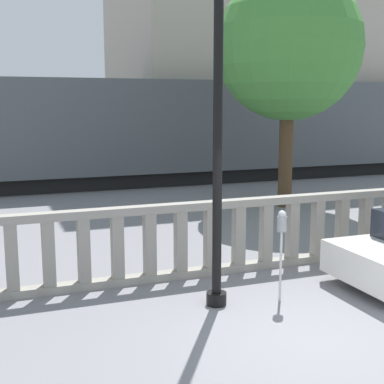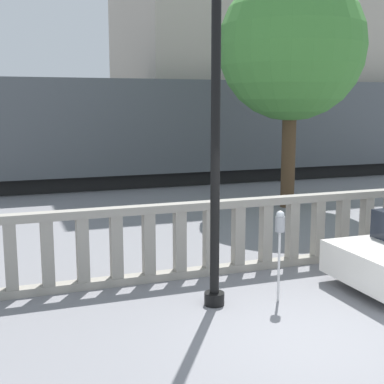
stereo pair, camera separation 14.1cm
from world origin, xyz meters
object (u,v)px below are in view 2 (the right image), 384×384
Objects in this scene: parking_meter at (280,230)px; tree_left at (292,47)px; train_near at (161,130)px; lamppost at (216,115)px.

parking_meter is 0.21× the size of tree_left.
parking_meter is 0.05× the size of train_near.
lamppost is at bearing -103.00° from train_near.
lamppost is 2.08m from parking_meter.
parking_meter is 13.08m from train_near.
lamppost is at bearing -127.58° from tree_left.
tree_left reaches higher than parking_meter.
tree_left reaches higher than lamppost.
tree_left is (5.12, 6.66, 1.76)m from lamppost.
lamppost reaches higher than train_near.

